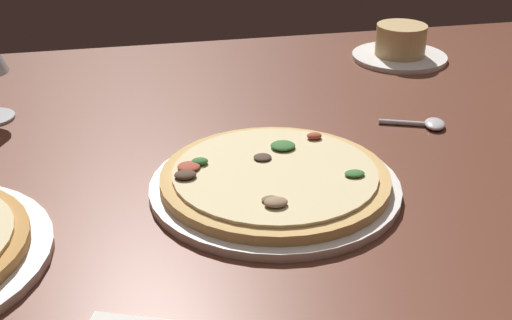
{
  "coord_description": "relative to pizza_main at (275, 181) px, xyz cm",
  "views": [
    {
      "loc": [
        -13.19,
        -71.29,
        42.48
      ],
      "look_at": [
        1.72,
        -2.28,
        7.0
      ],
      "focal_mm": 48.16,
      "sensor_mm": 36.0,
      "label": 1
    }
  ],
  "objects": [
    {
      "name": "pizza_main",
      "position": [
        0.0,
        0.0,
        0.0
      ],
      "size": [
        28.68,
        28.68,
        3.34
      ],
      "color": "white",
      "rests_on": "dining_table"
    },
    {
      "name": "ramekin_on_saucer",
      "position": [
        32.73,
        41.67,
        1.16
      ],
      "size": [
        16.59,
        16.59,
        6.14
      ],
      "color": "white",
      "rests_on": "dining_table"
    },
    {
      "name": "dining_table",
      "position": [
        -3.42,
        4.54,
        -3.23
      ],
      "size": [
        150.0,
        110.0,
        4.0
      ],
      "primitive_type": "cube",
      "color": "brown",
      "rests_on": "ground"
    },
    {
      "name": "spoon",
      "position": [
        24.92,
        13.11,
        -0.77
      ],
      "size": [
        9.27,
        5.52,
        1.0
      ],
      "color": "silver",
      "rests_on": "dining_table"
    }
  ]
}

